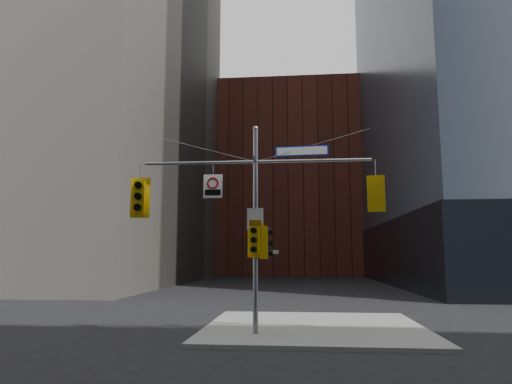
% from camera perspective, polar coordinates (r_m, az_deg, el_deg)
% --- Properties ---
extents(ground, '(160.00, 160.00, 0.00)m').
position_cam_1_polar(ground, '(13.99, -0.90, -19.20)').
color(ground, black).
rests_on(ground, ground).
extents(sidewalk_corner, '(8.00, 8.00, 0.15)m').
position_cam_1_polar(sidewalk_corner, '(17.84, 7.27, -16.46)').
color(sidewalk_corner, gray).
rests_on(sidewalk_corner, ground).
extents(brick_midrise, '(26.00, 20.00, 28.00)m').
position_cam_1_polar(brick_midrise, '(72.54, 4.24, 0.98)').
color(brick_midrise, brown).
rests_on(brick_midrise, ground).
extents(signal_assembly, '(8.00, 0.80, 7.30)m').
position_cam_1_polar(signal_assembly, '(15.80, -0.06, -1.83)').
color(signal_assembly, gray).
rests_on(signal_assembly, ground).
extents(traffic_light_west_arm, '(0.69, 0.60, 1.46)m').
position_cam_1_polar(traffic_light_west_arm, '(16.78, -14.39, -0.62)').
color(traffic_light_west_arm, '#EBB60C').
rests_on(traffic_light_west_arm, ground).
extents(traffic_light_east_arm, '(0.59, 0.52, 1.23)m').
position_cam_1_polar(traffic_light_east_arm, '(15.98, 14.80, -0.25)').
color(traffic_light_east_arm, '#EBB60C').
rests_on(traffic_light_east_arm, ground).
extents(traffic_light_pole_side, '(0.48, 0.41, 1.11)m').
position_cam_1_polar(traffic_light_pole_side, '(15.70, 1.13, -6.34)').
color(traffic_light_pole_side, '#EBB60C').
rests_on(traffic_light_pole_side, ground).
extents(traffic_light_pole_front, '(0.56, 0.47, 1.17)m').
position_cam_1_polar(traffic_light_pole_front, '(15.45, -0.16, -6.03)').
color(traffic_light_pole_front, '#EBB60C').
rests_on(traffic_light_pole_front, ground).
extents(street_sign_blade, '(1.86, 0.17, 0.36)m').
position_cam_1_polar(street_sign_blade, '(16.05, 5.74, 5.12)').
color(street_sign_blade, '#101F93').
rests_on(street_sign_blade, ground).
extents(regulatory_sign_arm, '(0.67, 0.07, 0.83)m').
position_cam_1_polar(regulatory_sign_arm, '(16.09, -5.41, 0.83)').
color(regulatory_sign_arm, silver).
rests_on(regulatory_sign_arm, ground).
extents(regulatory_sign_pole, '(0.56, 0.09, 0.74)m').
position_cam_1_polar(regulatory_sign_pole, '(15.64, -0.10, -3.46)').
color(regulatory_sign_pole, silver).
rests_on(regulatory_sign_pole, ground).
extents(street_blade_ew, '(0.68, 0.10, 0.14)m').
position_cam_1_polar(street_blade_ew, '(15.68, 1.59, -7.51)').
color(street_blade_ew, silver).
rests_on(street_blade_ew, ground).
extents(street_blade_ns, '(0.09, 0.81, 0.16)m').
position_cam_1_polar(street_blade_ns, '(16.16, 0.10, -7.12)').
color(street_blade_ns, '#145926').
rests_on(street_blade_ns, ground).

